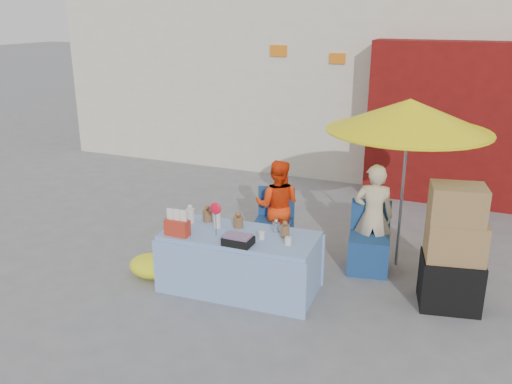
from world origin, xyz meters
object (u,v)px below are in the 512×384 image
at_px(chair_left, 273,235).
at_px(chair_right, 368,251).
at_px(market_table, 239,261).
at_px(box_stack, 453,252).
at_px(vendor_orange, 277,206).
at_px(umbrella, 409,116).
at_px(vendor_beige, 373,216).

relative_size(chair_left, chair_right, 1.00).
height_order(market_table, chair_right, market_table).
relative_size(market_table, box_stack, 1.32).
bearing_deg(market_table, chair_left, 86.56).
bearing_deg(vendor_orange, chair_right, 163.35).
xyz_separation_m(market_table, chair_right, (1.25, 1.04, -0.09)).
xyz_separation_m(vendor_orange, umbrella, (1.55, 0.15, 1.27)).
distance_m(vendor_beige, box_stack, 1.17).
relative_size(vendor_orange, vendor_beige, 0.93).
height_order(chair_right, vendor_beige, vendor_beige).
bearing_deg(box_stack, vendor_beige, 146.69).
bearing_deg(umbrella, chair_right, -136.79).
height_order(chair_right, vendor_orange, vendor_orange).
bearing_deg(vendor_beige, vendor_orange, -10.49).
xyz_separation_m(chair_right, vendor_beige, (0.00, 0.13, 0.41)).
bearing_deg(vendor_beige, chair_left, -4.37).
height_order(chair_left, umbrella, umbrella).
bearing_deg(vendor_beige, market_table, 32.60).
height_order(chair_left, box_stack, box_stack).
relative_size(vendor_orange, umbrella, 0.59).
xyz_separation_m(chair_left, box_stack, (2.23, -0.51, 0.38)).
distance_m(chair_left, umbrella, 2.27).
distance_m(umbrella, box_stack, 1.63).
bearing_deg(vendor_beige, chair_right, 78.28).
xyz_separation_m(vendor_beige, box_stack, (0.97, -0.64, -0.03)).
height_order(chair_right, umbrella, umbrella).
height_order(vendor_orange, vendor_beige, vendor_beige).
height_order(chair_left, vendor_beige, vendor_beige).
height_order(market_table, box_stack, box_stack).
xyz_separation_m(market_table, vendor_beige, (1.26, 1.18, 0.31)).
distance_m(market_table, box_stack, 2.31).
relative_size(vendor_orange, box_stack, 0.90).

